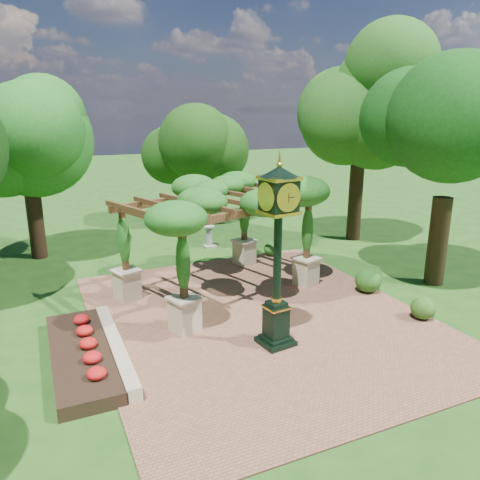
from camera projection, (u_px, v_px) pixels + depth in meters
name	position (u px, v px, depth m)	size (l,w,h in m)	color
ground	(274.00, 330.00, 14.12)	(120.00, 120.00, 0.00)	#1E4714
brick_plaza	(259.00, 317.00, 14.99)	(10.00, 12.00, 0.04)	brown
border_wall	(116.00, 348.00, 12.69)	(0.35, 5.00, 0.40)	#C6B793
flower_bed	(81.00, 355.00, 12.34)	(1.50, 5.00, 0.36)	red
pedestal_clock	(278.00, 241.00, 12.43)	(1.13, 1.13, 5.11)	black
pergola	(219.00, 201.00, 16.17)	(7.48, 5.93, 4.11)	beige
sundial	(209.00, 238.00, 22.58)	(0.62, 0.62, 1.05)	gray
shrub_front	(423.00, 308.00, 14.74)	(0.78, 0.78, 0.70)	#285418
shrub_mid	(368.00, 281.00, 16.91)	(0.95, 0.95, 0.85)	#205117
shrub_back	(271.00, 249.00, 21.17)	(0.67, 0.67, 0.60)	#245E1B
tree_west_far	(25.00, 131.00, 19.63)	(4.52, 4.52, 8.12)	black
tree_north	(192.00, 144.00, 26.96)	(3.94, 3.94, 6.58)	#382016
tree_east_far	(362.00, 104.00, 22.33)	(4.07, 4.07, 9.81)	#311F13
tree_east_near	(452.00, 125.00, 16.41)	(4.23, 4.23, 8.61)	#362715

